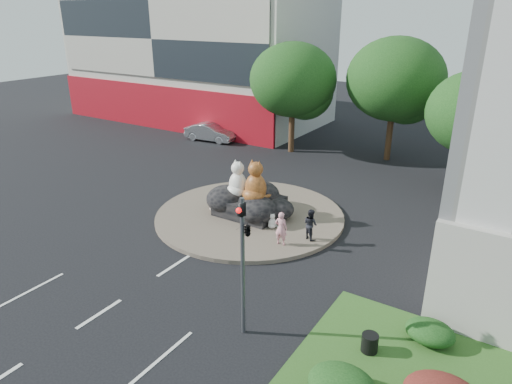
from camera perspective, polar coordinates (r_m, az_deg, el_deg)
ground at (r=18.13m, az=-18.99°, el=-14.22°), size 120.00×120.00×0.00m
roundabout_island at (r=24.44m, az=-0.79°, el=-2.91°), size 10.00×10.00×0.20m
rock_plinth at (r=24.22m, az=-0.80°, el=-1.73°), size 3.20×2.60×0.90m
shophouse_block at (r=47.55m, az=-7.41°, el=16.59°), size 25.20×12.30×17.40m
tree_left at (r=34.98m, az=4.79°, el=13.36°), size 6.46×6.46×8.27m
tree_mid at (r=34.20m, az=17.12°, el=12.84°), size 6.84×6.84×8.76m
tree_right at (r=29.33m, az=26.00°, el=8.43°), size 5.70×5.70×7.30m
hedge_back_green at (r=16.65m, az=20.92°, el=-16.04°), size 1.60×1.28×0.72m
traffic_light at (r=14.37m, az=-1.40°, el=-5.91°), size 0.44×1.24×5.00m
cat_white at (r=23.95m, az=-2.29°, el=1.72°), size 1.46×1.35×2.00m
cat_tabby at (r=23.24m, az=-0.04°, el=1.41°), size 1.38×1.20×2.24m
kitten_calico at (r=24.62m, az=-5.23°, el=-1.39°), size 0.66×0.60×0.92m
kitten_white at (r=22.69m, az=2.05°, el=-3.59°), size 0.62×0.62×0.78m
pedestrian_pink at (r=20.98m, az=3.16°, el=-4.55°), size 0.64×0.46×1.62m
pedestrian_dark at (r=21.62m, az=6.83°, el=-4.02°), size 0.90×0.83×1.51m
parked_car at (r=39.03m, az=-5.72°, el=7.43°), size 4.57×2.00×1.46m
litter_bin at (r=15.74m, az=14.02°, el=-17.82°), size 0.62×0.62×0.62m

